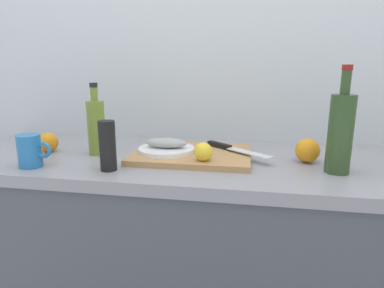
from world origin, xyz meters
name	(u,v)px	position (x,y,z in m)	size (l,w,h in m)	color
back_wall	(224,60)	(0.00, 0.33, 1.25)	(3.20, 0.05, 2.50)	silver
kitchen_counter	(213,268)	(0.00, 0.00, 0.45)	(2.00, 0.60, 0.90)	#4C5159
cutting_board	(192,155)	(-0.08, 0.00, 0.91)	(0.42, 0.31, 0.02)	tan
white_plate	(166,150)	(-0.18, -0.01, 0.93)	(0.20, 0.20, 0.01)	white
fish_fillet	(166,143)	(-0.18, -0.01, 0.95)	(0.15, 0.07, 0.04)	#999E99
chef_knife	(230,148)	(0.05, 0.05, 0.93)	(0.24, 0.20, 0.02)	silver
lemon_0	(203,152)	(-0.03, -0.11, 0.95)	(0.06, 0.06, 0.06)	yellow
olive_oil_bottle	(96,126)	(-0.44, -0.02, 1.01)	(0.06, 0.06, 0.27)	olive
wine_bottle	(341,132)	(0.39, -0.09, 1.03)	(0.07, 0.07, 0.33)	#2D4723
coffee_mug_0	(30,151)	(-0.58, -0.21, 0.95)	(0.11, 0.07, 0.11)	#2672B2
orange_0	(307,150)	(0.32, 0.01, 0.94)	(0.08, 0.08, 0.08)	orange
orange_1	(48,142)	(-0.64, -0.02, 0.94)	(0.08, 0.08, 0.08)	orange
pepper_mill	(108,146)	(-0.32, -0.20, 0.98)	(0.05, 0.05, 0.16)	black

